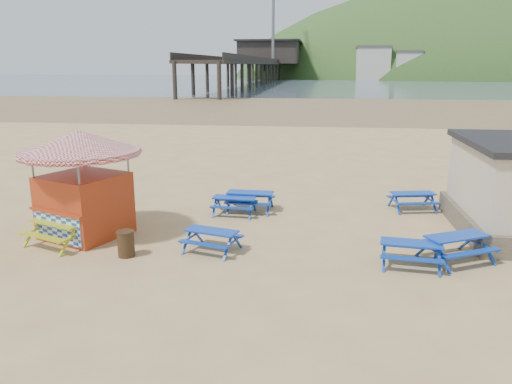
# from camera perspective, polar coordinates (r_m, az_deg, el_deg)

# --- Properties ---
(ground) EXTENTS (400.00, 400.00, 0.00)m
(ground) POSITION_cam_1_polar(r_m,az_deg,el_deg) (17.02, 0.00, -4.52)
(ground) COLOR tan
(ground) RESTS_ON ground
(wet_sand) EXTENTS (400.00, 400.00, 0.00)m
(wet_sand) POSITION_cam_1_polar(r_m,az_deg,el_deg) (71.22, 5.70, 9.82)
(wet_sand) COLOR olive
(wet_sand) RESTS_ON ground
(sea) EXTENTS (400.00, 400.00, 0.00)m
(sea) POSITION_cam_1_polar(r_m,az_deg,el_deg) (186.07, 6.82, 12.53)
(sea) COLOR #465764
(sea) RESTS_ON ground
(picnic_table_blue_a) EXTENTS (1.83, 1.50, 0.74)m
(picnic_table_blue_a) POSITION_cam_1_polar(r_m,az_deg,el_deg) (19.33, -0.66, -1.06)
(picnic_table_blue_a) COLOR #113899
(picnic_table_blue_a) RESTS_ON ground
(picnic_table_blue_b) EXTENTS (1.67, 1.38, 0.67)m
(picnic_table_blue_b) POSITION_cam_1_polar(r_m,az_deg,el_deg) (18.89, -2.49, -1.56)
(picnic_table_blue_b) COLOR #113899
(picnic_table_blue_b) RESTS_ON ground
(picnic_table_blue_c) EXTENTS (1.89, 1.64, 0.69)m
(picnic_table_blue_c) POSITION_cam_1_polar(r_m,az_deg,el_deg) (20.35, 17.44, -1.02)
(picnic_table_blue_c) COLOR #113899
(picnic_table_blue_c) RESTS_ON ground
(picnic_table_blue_d) EXTENTS (1.88, 1.67, 0.67)m
(picnic_table_blue_d) POSITION_cam_1_polar(r_m,az_deg,el_deg) (15.24, -5.07, -5.55)
(picnic_table_blue_d) COLOR #113899
(picnic_table_blue_d) RESTS_ON ground
(picnic_table_blue_e) EXTENTS (1.81, 1.53, 0.70)m
(picnic_table_blue_e) POSITION_cam_1_polar(r_m,az_deg,el_deg) (14.75, 17.27, -6.78)
(picnic_table_blue_e) COLOR #113899
(picnic_table_blue_e) RESTS_ON ground
(picnic_table_blue_f) EXTENTS (2.31, 2.17, 0.77)m
(picnic_table_blue_f) POSITION_cam_1_polar(r_m,az_deg,el_deg) (15.55, 21.89, -5.95)
(picnic_table_blue_f) COLOR #113899
(picnic_table_blue_f) RESTS_ON ground
(picnic_table_yellow) EXTENTS (2.29, 2.09, 0.78)m
(picnic_table_yellow) POSITION_cam_1_polar(r_m,az_deg,el_deg) (16.82, -21.57, -4.39)
(picnic_table_yellow) COLOR #9CAB16
(picnic_table_yellow) RESTS_ON ground
(ice_cream_kiosk) EXTENTS (5.09, 5.09, 3.50)m
(ice_cream_kiosk) POSITION_cam_1_polar(r_m,az_deg,el_deg) (17.02, -19.29, 2.35)
(ice_cream_kiosk) COLOR #9E3113
(ice_cream_kiosk) RESTS_ON ground
(litter_bin) EXTENTS (0.53, 0.53, 0.78)m
(litter_bin) POSITION_cam_1_polar(r_m,az_deg,el_deg) (15.25, -14.65, -5.71)
(litter_bin) COLOR #3B2A16
(litter_bin) RESTS_ON ground
(pier) EXTENTS (24.00, 220.00, 39.29)m
(pier) POSITION_cam_1_polar(r_m,az_deg,el_deg) (195.24, 1.44, 14.30)
(pier) COLOR black
(pier) RESTS_ON ground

